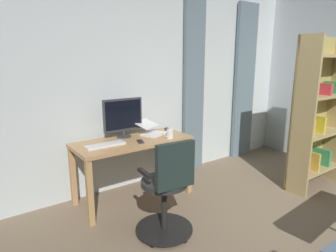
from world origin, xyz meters
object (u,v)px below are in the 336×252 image
computer_monitor (123,116)px  mug_coffee (170,134)px  laptop (151,130)px  cell_phone_by_monitor (140,141)px  desk (133,149)px  bookshelf (316,114)px  computer_mouse (167,129)px  computer_keyboard (105,145)px  office_chair (167,192)px

computer_monitor → mug_coffee: computer_monitor is taller
laptop → cell_phone_by_monitor: laptop is taller
desk → cell_phone_by_monitor: size_ratio=9.53×
laptop → bookshelf: 2.14m
laptop → mug_coffee: size_ratio=3.19×
computer_monitor → computer_mouse: size_ratio=5.05×
computer_monitor → mug_coffee: size_ratio=3.92×
computer_keyboard → laptop: size_ratio=1.06×
desk → office_chair: bearing=82.0°
laptop → computer_keyboard: bearing=-12.8°
computer_keyboard → computer_mouse: 0.99m
computer_mouse → mug_coffee: size_ratio=0.78×
computer_mouse → computer_monitor: bearing=-3.3°
desk → computer_keyboard: (0.36, 0.04, 0.12)m
laptop → office_chair: bearing=41.1°
desk → mug_coffee: size_ratio=10.67×
desk → computer_mouse: bearing=-166.3°
computer_monitor → laptop: (-0.34, 0.09, -0.21)m
computer_monitor → bookshelf: size_ratio=0.26×
mug_coffee → cell_phone_by_monitor: bearing=-10.1°
computer_mouse → computer_keyboard: bearing=11.1°
computer_keyboard → bookshelf: bearing=158.2°
office_chair → cell_phone_by_monitor: 0.80m
laptop → bookshelf: (-1.81, 1.13, 0.17)m
laptop → computer_mouse: laptop is taller
office_chair → computer_keyboard: size_ratio=2.23×
desk → computer_keyboard: size_ratio=3.14×
computer_keyboard → bookshelf: 2.69m
computer_monitor → desk: bearing=96.6°
desk → computer_keyboard: computer_keyboard is taller
office_chair → desk: bearing=87.4°
desk → bookshelf: 2.39m
bookshelf → cell_phone_by_monitor: bearing=-23.4°
computer_monitor → cell_phone_by_monitor: (-0.05, 0.31, -0.25)m
computer_mouse → bookshelf: 1.94m
desk → office_chair: size_ratio=1.41×
computer_mouse → mug_coffee: (0.21, 0.34, 0.04)m
desk → office_chair: 0.89m
office_chair → bookshelf: bookshelf is taller
laptop → mug_coffee: bearing=81.0°
computer_monitor → mug_coffee: (-0.42, 0.38, -0.20)m
cell_phone_by_monitor → bookshelf: 2.30m
office_chair → mug_coffee: 0.91m
office_chair → computer_mouse: 1.28m
computer_keyboard → cell_phone_by_monitor: bearing=167.7°
cell_phone_by_monitor → computer_monitor: bearing=-61.3°
computer_keyboard → laptop: bearing=-168.5°
mug_coffee → bookshelf: bookshelf is taller
desk → computer_monitor: computer_monitor is taller
computer_monitor → cell_phone_by_monitor: size_ratio=3.50×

